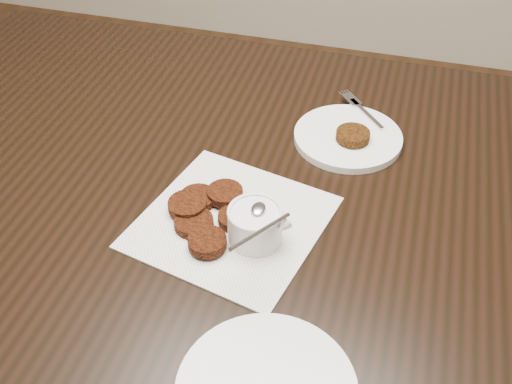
% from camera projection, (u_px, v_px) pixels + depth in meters
% --- Properties ---
extents(table, '(1.51, 0.97, 0.75)m').
position_uv_depth(table, '(243.00, 312.00, 1.30)').
color(table, black).
rests_on(table, floor).
extents(napkin, '(0.33, 0.33, 0.00)m').
position_uv_depth(napkin, '(232.00, 222.00, 0.97)').
color(napkin, white).
rests_on(napkin, table).
extents(sauce_ramekin, '(0.13, 0.13, 0.12)m').
position_uv_depth(sauce_ramekin, '(255.00, 210.00, 0.90)').
color(sauce_ramekin, white).
rests_on(sauce_ramekin, napkin).
extents(patty_cluster, '(0.26, 0.26, 0.02)m').
position_uv_depth(patty_cluster, '(204.00, 211.00, 0.97)').
color(patty_cluster, '#581D0B').
rests_on(patty_cluster, napkin).
extents(plate_with_patty, '(0.28, 0.28, 0.03)m').
position_uv_depth(plate_with_patty, '(348.00, 134.00, 1.13)').
color(plate_with_patty, white).
rests_on(plate_with_patty, table).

